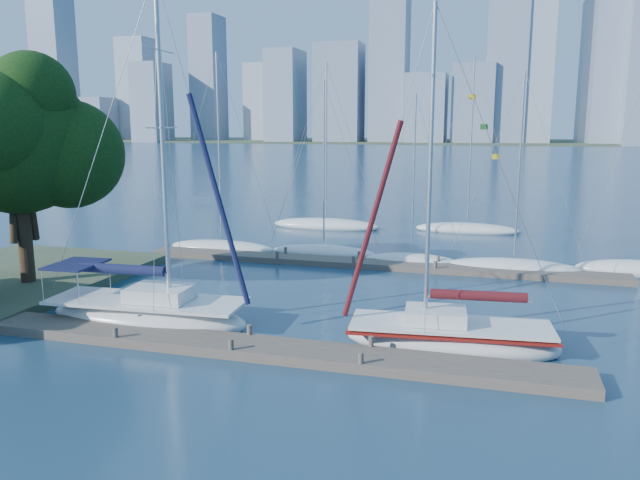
# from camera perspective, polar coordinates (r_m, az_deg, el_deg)

# --- Properties ---
(ground) EXTENTS (700.00, 700.00, 0.00)m
(ground) POSITION_cam_1_polar(r_m,az_deg,el_deg) (24.99, -7.24, -10.07)
(ground) COLOR #18344D
(ground) RESTS_ON ground
(near_dock) EXTENTS (26.00, 2.00, 0.40)m
(near_dock) POSITION_cam_1_polar(r_m,az_deg,el_deg) (24.92, -7.25, -9.64)
(near_dock) COLOR #493E35
(near_dock) RESTS_ON ground
(far_dock) EXTENTS (30.00, 1.80, 0.36)m
(far_dock) POSITION_cam_1_polar(r_m,az_deg,el_deg) (39.11, 4.77, -2.21)
(far_dock) COLOR #493E35
(far_dock) RESTS_ON ground
(far_shore) EXTENTS (800.00, 100.00, 1.50)m
(far_shore) POSITION_cam_1_polar(r_m,az_deg,el_deg) (341.69, 14.66, 8.64)
(far_shore) COLOR #38472D
(far_shore) RESTS_ON ground
(tree) EXTENTS (9.87, 8.96, 12.34)m
(tree) POSITION_cam_1_polar(r_m,az_deg,el_deg) (35.93, -25.99, 8.44)
(tree) COLOR black
(tree) RESTS_ON ground
(sailboat_navy) EXTENTS (9.64, 3.64, 15.44)m
(sailboat_navy) POSITION_cam_1_polar(r_m,az_deg,el_deg) (28.80, -15.56, -5.22)
(sailboat_navy) COLOR silver
(sailboat_navy) RESTS_ON ground
(sailboat_maroon) EXTENTS (8.71, 3.60, 13.77)m
(sailboat_maroon) POSITION_cam_1_polar(r_m,az_deg,el_deg) (25.41, 11.80, -7.31)
(sailboat_maroon) COLOR silver
(sailboat_maroon) RESTS_ON ground
(bg_boat_0) EXTENTS (8.07, 3.59, 13.92)m
(bg_boat_0) POSITION_cam_1_polar(r_m,az_deg,el_deg) (44.60, -8.97, -0.62)
(bg_boat_0) COLOR silver
(bg_boat_0) RESTS_ON ground
(bg_boat_1) EXTENTS (7.47, 3.09, 11.99)m
(bg_boat_1) POSITION_cam_1_polar(r_m,az_deg,el_deg) (42.51, 0.35, -1.07)
(bg_boat_1) COLOR silver
(bg_boat_1) RESTS_ON ground
(bg_boat_2) EXTENTS (6.26, 2.79, 10.95)m
(bg_boat_2) POSITION_cam_1_polar(r_m,az_deg,el_deg) (40.11, 8.36, -1.88)
(bg_boat_2) COLOR silver
(bg_boat_2) RESTS_ON ground
(bg_boat_4) EXTENTS (8.43, 5.10, 12.15)m
(bg_boat_4) POSITION_cam_1_polar(r_m,az_deg,el_deg) (39.52, 17.29, -2.40)
(bg_boat_4) COLOR silver
(bg_boat_4) RESTS_ON ground
(bg_boat_6) EXTENTS (9.70, 3.91, 14.23)m
(bg_boat_6) POSITION_cam_1_polar(r_m,az_deg,el_deg) (53.74, 0.56, 1.41)
(bg_boat_6) COLOR silver
(bg_boat_6) RESTS_ON ground
(bg_boat_7) EXTENTS (8.80, 4.98, 14.45)m
(bg_boat_7) POSITION_cam_1_polar(r_m,az_deg,el_deg) (53.13, 13.32, 1.00)
(bg_boat_7) COLOR silver
(bg_boat_7) RESTS_ON ground
(skyline) EXTENTS (503.40, 51.31, 98.40)m
(skyline) POSITION_cam_1_polar(r_m,az_deg,el_deg) (313.09, 18.51, 14.53)
(skyline) COLOR slate
(skyline) RESTS_ON ground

